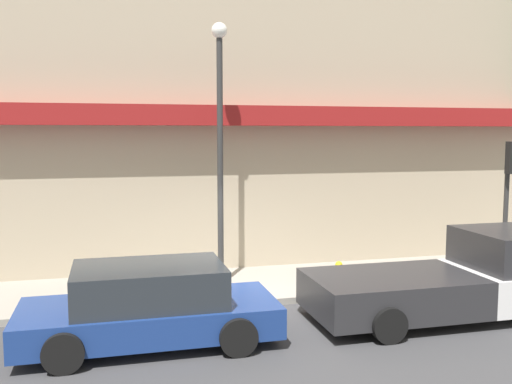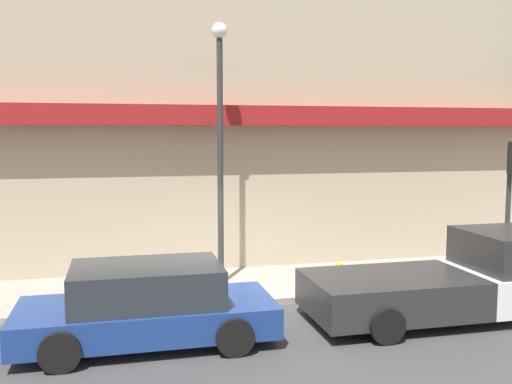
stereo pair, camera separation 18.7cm
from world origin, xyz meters
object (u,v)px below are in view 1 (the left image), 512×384
(parked_car, at_px, (149,306))
(traffic_light, at_px, (509,183))
(fire_hydrant, at_px, (339,275))
(street_lamp, at_px, (220,125))
(pickup_truck, at_px, (458,280))

(parked_car, bearing_deg, traffic_light, 15.93)
(fire_hydrant, relative_size, street_lamp, 0.10)
(pickup_truck, xyz_separation_m, parked_car, (-6.17, 0.00, -0.06))
(pickup_truck, bearing_deg, traffic_light, 35.49)
(pickup_truck, xyz_separation_m, fire_hydrant, (-1.74, 2.04, -0.29))
(pickup_truck, xyz_separation_m, street_lamp, (-4.29, 3.10, 3.14))
(parked_car, distance_m, traffic_light, 9.47)
(parked_car, height_order, fire_hydrant, parked_car)
(parked_car, bearing_deg, pickup_truck, 2.15)
(fire_hydrant, xyz_separation_m, street_lamp, (-2.55, 1.06, 3.43))
(pickup_truck, relative_size, fire_hydrant, 8.62)
(fire_hydrant, xyz_separation_m, traffic_light, (4.61, 0.18, 2.00))
(pickup_truck, height_order, street_lamp, street_lamp)
(parked_car, distance_m, fire_hydrant, 4.88)
(pickup_truck, distance_m, street_lamp, 6.16)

